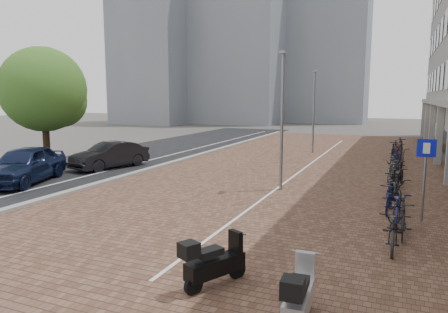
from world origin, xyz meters
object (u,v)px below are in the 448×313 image
scooter_mid (215,261)px  car_dark (110,155)px  scooter_front (299,294)px  parking_sign (425,167)px  car_navy (25,165)px

scooter_mid → car_dark: bearing=163.1°
scooter_front → scooter_mid: bearing=155.3°
car_dark → parking_sign: (14.92, -4.13, 1.01)m
parking_sign → car_dark: bearing=157.8°
scooter_front → parking_sign: parking_sign is taller
scooter_mid → scooter_front: bearing=5.5°
car_navy → car_dark: car_navy is taller
car_dark → parking_sign: size_ratio=1.68×
scooter_front → scooter_mid: scooter_front is taller
parking_sign → car_navy: bearing=175.0°
car_navy → scooter_mid: 13.31m
car_dark → scooter_mid: (10.92, -10.51, -0.17)m
car_navy → scooter_front: bearing=-44.3°
car_dark → scooter_front: 17.02m
parking_sign → scooter_mid: bearing=-128.8°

